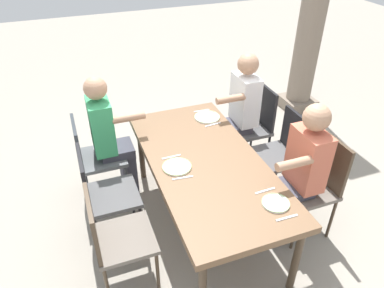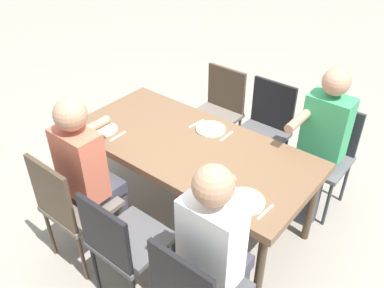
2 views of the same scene
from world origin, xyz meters
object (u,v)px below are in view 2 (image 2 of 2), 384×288
at_px(chair_mid_north, 122,241).
at_px(diner_guest_third, 89,172).
at_px(chair_mid_south, 265,126).
at_px(plate_2, 105,129).
at_px(chair_east_south, 218,108).
at_px(plate_1, 211,129).
at_px(dining_table, 190,151).
at_px(chair_east_north, 70,204).
at_px(chair_west_south, 326,151).
at_px(diner_woman_green, 320,143).
at_px(plate_0, 245,201).
at_px(diner_man_white, 217,248).

relative_size(chair_mid_north, diner_guest_third, 0.69).
distance_m(chair_mid_south, plate_2, 1.43).
bearing_deg(chair_east_south, plate_1, 120.49).
height_order(dining_table, chair_east_north, chair_east_north).
xyz_separation_m(plate_1, plate_2, (0.66, 0.54, 0.00)).
height_order(diner_guest_third, plate_2, diner_guest_third).
bearing_deg(chair_east_north, chair_mid_south, -106.34).
distance_m(chair_west_south, chair_mid_north, 1.85).
bearing_deg(plate_1, chair_mid_north, 97.66).
distance_m(chair_east_south, diner_woman_green, 1.13).
xyz_separation_m(dining_table, chair_mid_north, (-0.16, 0.88, -0.15)).
distance_m(diner_woman_green, plate_0, 0.98).
bearing_deg(plate_2, chair_mid_north, 143.68).
bearing_deg(chair_mid_north, dining_table, -79.93).
xyz_separation_m(chair_east_north, plate_1, (-0.36, -1.14, 0.20)).
relative_size(chair_east_south, plate_2, 4.44).
distance_m(diner_guest_third, plate_0, 1.11).
bearing_deg(dining_table, plate_1, -90.63).
bearing_deg(diner_man_white, plate_0, -79.86).
bearing_deg(chair_mid_south, plate_2, 54.89).
height_order(chair_east_north, diner_guest_third, diner_guest_third).
relative_size(chair_east_south, diner_guest_third, 0.69).
distance_m(diner_woman_green, plate_1, 0.86).
bearing_deg(dining_table, diner_guest_third, 61.99).
height_order(chair_mid_north, chair_mid_south, chair_mid_south).
bearing_deg(chair_mid_south, chair_mid_north, 90.00).
height_order(chair_mid_north, diner_guest_third, diner_guest_third).
bearing_deg(chair_east_south, chair_mid_north, 106.40).
bearing_deg(chair_east_south, plate_0, 131.64).
bearing_deg(diner_guest_third, plate_0, -158.91).
relative_size(dining_table, chair_west_south, 2.17).
xyz_separation_m(dining_table, plate_0, (-0.67, 0.28, 0.07)).
height_order(chair_west_south, chair_mid_south, chair_mid_south).
bearing_deg(chair_mid_north, diner_guest_third, -20.40).
bearing_deg(diner_man_white, chair_mid_south, -69.37).
height_order(chair_east_south, diner_woman_green, diner_woman_green).
relative_size(dining_table, plate_0, 7.42).
xyz_separation_m(chair_west_south, diner_man_white, (0.00, 1.56, 0.20)).
distance_m(dining_table, plate_2, 0.72).
relative_size(diner_woman_green, plate_1, 5.31).
xyz_separation_m(chair_mid_south, plate_1, (0.15, 0.62, 0.21)).
bearing_deg(plate_0, diner_guest_third, 21.09).
relative_size(chair_mid_north, diner_man_white, 0.68).
xyz_separation_m(chair_mid_north, plate_2, (0.82, -0.60, 0.22)).
bearing_deg(chair_mid_north, plate_0, -131.08).
height_order(chair_mid_north, diner_woman_green, diner_woman_green).
bearing_deg(diner_woman_green, chair_mid_south, -17.80).
xyz_separation_m(plate_0, plate_1, (0.67, -0.55, 0.00)).
bearing_deg(chair_east_south, diner_guest_third, 89.89).
bearing_deg(chair_east_north, diner_woman_green, -125.06).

